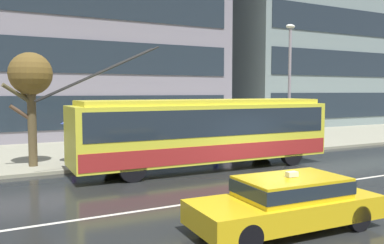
% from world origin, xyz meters
% --- Properties ---
extents(ground_plane, '(160.00, 160.00, 0.00)m').
position_xyz_m(ground_plane, '(0.00, 0.00, 0.00)').
color(ground_plane, '#232526').
extents(sidewalk_slab, '(80.00, 10.00, 0.14)m').
position_xyz_m(sidewalk_slab, '(0.00, 9.95, 0.07)').
color(sidewalk_slab, gray).
rests_on(sidewalk_slab, ground_plane).
extents(lane_centre_line, '(72.00, 0.14, 0.01)m').
position_xyz_m(lane_centre_line, '(0.00, -1.20, 0.00)').
color(lane_centre_line, silver).
rests_on(lane_centre_line, ground_plane).
extents(trolleybus, '(12.45, 2.70, 5.07)m').
position_xyz_m(trolleybus, '(-1.16, 3.35, 1.63)').
color(trolleybus, yellow).
rests_on(trolleybus, ground_plane).
extents(taxi_oncoming_near, '(4.73, 1.99, 1.39)m').
position_xyz_m(taxi_oncoming_near, '(-3.14, -4.21, 0.70)').
color(taxi_oncoming_near, yellow).
rests_on(taxi_oncoming_near, ground_plane).
extents(pedestrian_at_shelter, '(1.57, 1.57, 2.07)m').
position_xyz_m(pedestrian_at_shelter, '(-6.06, 6.60, 1.84)').
color(pedestrian_at_shelter, '#2E2355').
rests_on(pedestrian_at_shelter, sidewalk_slab).
extents(pedestrian_approaching_curb, '(1.01, 1.01, 2.06)m').
position_xyz_m(pedestrian_approaching_curb, '(1.33, 6.47, 1.74)').
color(pedestrian_approaching_curb, navy).
rests_on(pedestrian_approaching_curb, sidewalk_slab).
extents(street_lamp, '(0.60, 0.32, 6.89)m').
position_xyz_m(street_lamp, '(5.67, 5.89, 4.20)').
color(street_lamp, gray).
rests_on(street_lamp, sidewalk_slab).
extents(street_tree_bare, '(2.06, 1.81, 4.80)m').
position_xyz_m(street_tree_bare, '(-7.79, 6.50, 3.88)').
color(street_tree_bare, brown).
rests_on(street_tree_bare, sidewalk_slab).
extents(office_tower_corner_right, '(19.97, 12.64, 23.04)m').
position_xyz_m(office_tower_corner_right, '(20.30, 20.43, 11.53)').
color(office_tower_corner_right, gray).
rests_on(office_tower_corner_right, ground_plane).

